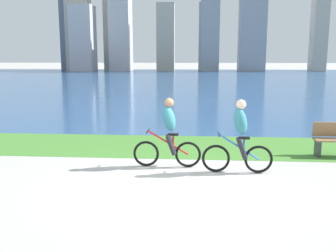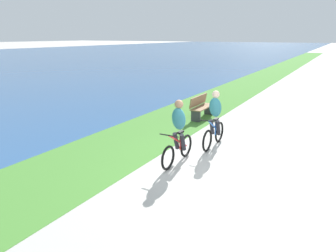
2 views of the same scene
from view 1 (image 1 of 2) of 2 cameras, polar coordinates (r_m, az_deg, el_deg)
ground_plane at (r=8.09m, az=-0.19°, el=-8.57°), size 300.00×300.00×0.00m
grass_strip_bayside at (r=11.36m, az=1.17°, el=-2.99°), size 120.00×2.95×0.01m
bay_water_surface at (r=45.72m, az=3.61°, el=7.03°), size 300.00×66.27×0.00m
cyclist_lead at (r=9.08m, az=0.08°, el=-1.02°), size 1.63×0.52×1.66m
cyclist_trailing at (r=8.77m, az=10.58°, el=-1.58°), size 1.60×0.52×1.68m
city_skyline_far_shore at (r=71.27m, az=-3.02°, el=16.25°), size 47.34×7.99×26.58m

